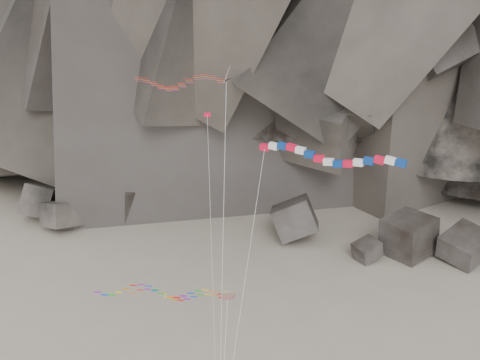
# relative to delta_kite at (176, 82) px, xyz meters

# --- Properties ---
(boulder_field) EXTENTS (72.99, 16.87, 8.88)m
(boulder_field) POSITION_rel_delta_kite_xyz_m (-3.84, 33.34, -26.16)
(boulder_field) COLOR #47423F
(boulder_field) RESTS_ON ground
(delta_kite) EXTENTS (8.60, 10.74, 28.34)m
(delta_kite) POSITION_rel_delta_kite_xyz_m (0.00, 0.00, 0.00)
(delta_kite) COLOR red
(delta_kite) RESTS_ON ground
(banner_kite) EXTENTS (12.92, 12.72, 21.91)m
(banner_kite) POSITION_rel_delta_kite_xyz_m (12.01, 0.28, -5.67)
(banner_kite) COLOR red
(banner_kite) RESTS_ON ground
(parafoil_kite) EXTENTS (12.58, 8.25, 9.90)m
(parafoil_kite) POSITION_rel_delta_kite_xyz_m (-1.81, -2.15, -17.55)
(parafoil_kite) COLOR yellow
(parafoil_kite) RESTS_ON ground
(pennant_kite) EXTENTS (3.41, 12.98, 23.89)m
(pennant_kite) POSITION_rel_delta_kite_xyz_m (2.49, -0.04, -8.68)
(pennant_kite) COLOR red
(pennant_kite) RESTS_ON ground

